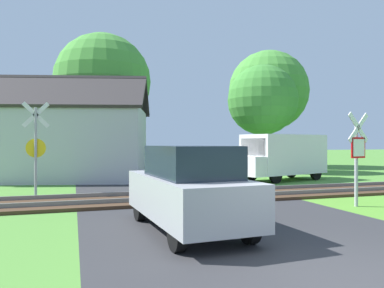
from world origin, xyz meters
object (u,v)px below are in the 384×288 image
(tree_center, at_px, (103,82))
(parked_car, at_px, (188,188))
(stop_sign_near, at_px, (357,152))
(mail_truck, at_px, (282,155))
(tree_far, at_px, (268,91))
(house, at_px, (62,142))
(crossing_sign_far, at_px, (36,144))
(tree_right, at_px, (262,100))

(tree_center, relative_size, parked_car, 2.03)
(stop_sign_near, relative_size, mail_truck, 0.52)
(tree_center, xyz_separation_m, tree_far, (12.73, 2.95, 0.40))
(house, relative_size, parked_car, 2.35)
(crossing_sign_far, distance_m, house, 6.52)
(house, bearing_deg, stop_sign_near, -38.87)
(tree_center, distance_m, parked_car, 16.06)
(house, bearing_deg, tree_right, 20.09)
(stop_sign_near, bearing_deg, mail_truck, -117.58)
(mail_truck, bearing_deg, parked_car, 122.66)
(tree_right, xyz_separation_m, mail_truck, (-1.67, -5.06, -3.31))
(tree_center, bearing_deg, tree_right, -9.59)
(stop_sign_near, xyz_separation_m, house, (-8.33, 11.18, 0.34))
(stop_sign_near, distance_m, crossing_sign_far, 10.15)
(crossing_sign_far, height_order, tree_center, tree_center)
(tree_center, distance_m, tree_far, 13.07)
(crossing_sign_far, bearing_deg, house, 84.27)
(parked_car, bearing_deg, tree_right, 52.80)
(tree_right, bearing_deg, crossing_sign_far, -148.70)
(tree_center, bearing_deg, stop_sign_near, -66.39)
(tree_center, height_order, tree_far, tree_far)
(mail_truck, height_order, parked_car, mail_truck)
(tree_right, bearing_deg, mail_truck, -108.30)
(tree_center, relative_size, mail_truck, 1.59)
(crossing_sign_far, relative_size, parked_car, 0.79)
(tree_far, relative_size, mail_truck, 1.71)
(stop_sign_near, distance_m, parked_car, 5.72)
(stop_sign_near, distance_m, tree_far, 18.71)
(stop_sign_near, xyz_separation_m, parked_car, (-5.51, -1.37, -0.67))
(tree_center, bearing_deg, crossing_sign_far, -107.14)
(tree_center, xyz_separation_m, parked_car, (0.61, -15.38, -4.58))
(mail_truck, bearing_deg, crossing_sign_far, 86.71)
(stop_sign_near, relative_size, parked_car, 0.66)
(house, distance_m, tree_center, 5.06)
(tree_right, distance_m, parked_car, 16.89)
(stop_sign_near, xyz_separation_m, tree_right, (3.61, 12.36, 2.98))
(tree_right, height_order, tree_far, tree_far)
(stop_sign_near, height_order, tree_far, tree_far)
(tree_right, relative_size, parked_car, 1.65)
(crossing_sign_far, distance_m, tree_right, 15.01)
(crossing_sign_far, bearing_deg, tree_center, 72.97)
(crossing_sign_far, distance_m, tree_center, 10.41)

